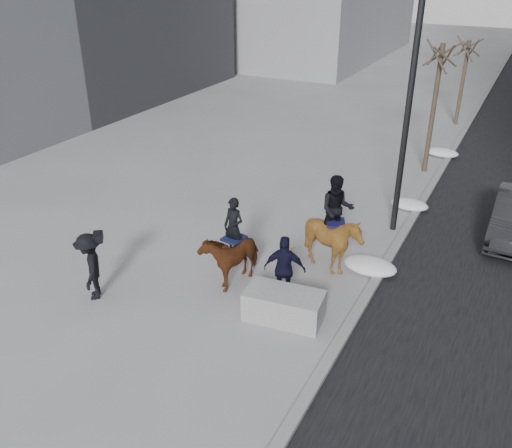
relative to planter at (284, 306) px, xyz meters
The scene contains 11 objects.
ground 1.57m from the planter, 169.70° to the left, with size 120.00×120.00×0.00m, color gray.
curb 10.39m from the planter, 81.72° to the left, with size 0.25×90.00×0.12m, color gray.
planter is the anchor object (origin of this frame).
tree_near 11.57m from the planter, 85.47° to the left, with size 1.20×1.20×5.40m, color #3A2B22, non-canonical shape.
tree_far 18.72m from the planter, 87.25° to the left, with size 1.20×1.20×4.48m, color #3C3023, non-canonical shape.
mounted_left 2.20m from the planter, 154.36° to the left, with size 1.07×1.87×2.29m.
mounted_right 2.70m from the planter, 84.99° to the left, with size 1.96×2.05×2.70m.
feeder 0.96m from the planter, 114.33° to the left, with size 1.11×1.00×1.75m.
camera_crew 4.84m from the planter, 163.50° to the right, with size 1.21×1.29×1.75m.
lamppost 7.51m from the planter, 79.33° to the left, with size 0.25×0.80×9.09m.
snow_piles 7.58m from the planter, 80.92° to the left, with size 1.45×11.25×0.37m.
Camera 1 is at (5.75, -9.85, 7.81)m, focal length 38.00 mm.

